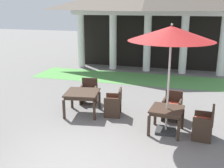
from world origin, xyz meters
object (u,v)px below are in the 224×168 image
at_px(patio_umbrella_mid_left, 171,35).
at_px(patio_chair_mid_left_north, 172,107).
at_px(patio_table_mid_left, 167,112).
at_px(patio_chair_mid_left_east, 204,123).
at_px(patio_table_mid_right, 82,95).
at_px(patio_chair_mid_right_north, 89,92).
at_px(patio_chair_mid_right_east, 114,103).

bearing_deg(patio_umbrella_mid_left, patio_chair_mid_left_north, 84.64).
distance_m(patio_table_mid_left, patio_chair_mid_left_east, 1.01).
height_order(patio_table_mid_right, patio_chair_mid_right_north, patio_chair_mid_right_north).
xyz_separation_m(patio_chair_mid_left_east, patio_chair_mid_right_east, (-2.70, 0.89, -0.01)).
distance_m(patio_table_mid_right, patio_chair_mid_right_east, 1.05).
height_order(patio_chair_mid_left_north, patio_chair_mid_right_east, patio_chair_mid_right_east).
distance_m(patio_umbrella_mid_left, patio_chair_mid_right_north, 4.03).
distance_m(patio_chair_mid_left_east, patio_chair_mid_right_east, 2.85).
relative_size(patio_chair_mid_right_east, patio_chair_mid_right_north, 0.99).
bearing_deg(patio_umbrella_mid_left, patio_chair_mid_right_north, 150.08).
xyz_separation_m(patio_chair_mid_left_north, patio_chair_mid_right_north, (-2.97, 0.67, -0.00)).
distance_m(patio_table_mid_left, patio_chair_mid_right_east, 1.90).
bearing_deg(patio_table_mid_left, patio_chair_mid_right_east, 154.99).
xyz_separation_m(patio_umbrella_mid_left, patio_chair_mid_right_north, (-2.88, 1.66, -2.28)).
bearing_deg(patio_table_mid_right, patio_chair_mid_right_north, 98.79).
height_order(patio_chair_mid_left_east, patio_chair_mid_right_north, patio_chair_mid_left_east).
bearing_deg(patio_chair_mid_left_north, patio_table_mid_right, 12.37).
bearing_deg(patio_table_mid_left, patio_chair_mid_left_east, -5.36).
xyz_separation_m(patio_table_mid_left, patio_umbrella_mid_left, (0.00, 0.00, 2.08)).
bearing_deg(patio_umbrella_mid_left, patio_table_mid_right, 166.73).
bearing_deg(patio_umbrella_mid_left, patio_chair_mid_left_east, -5.36).
height_order(patio_table_mid_left, patio_umbrella_mid_left, patio_umbrella_mid_left).
bearing_deg(patio_chair_mid_left_north, patio_chair_mid_right_east, 11.36).
bearing_deg(patio_chair_mid_right_east, patio_chair_mid_left_north, -92.80).
height_order(patio_table_mid_left, patio_table_mid_right, patio_table_mid_right).
distance_m(patio_chair_mid_left_north, patio_chair_mid_right_north, 3.05).
distance_m(patio_table_mid_right, patio_chair_mid_right_north, 1.06).
bearing_deg(patio_chair_mid_right_north, patio_umbrella_mid_left, 141.28).
relative_size(patio_table_mid_left, patio_chair_mid_right_north, 1.06).
bearing_deg(patio_chair_mid_right_east, patio_table_mid_right, 90.00).
distance_m(patio_table_mid_left, patio_table_mid_right, 2.80).
bearing_deg(patio_chair_mid_right_east, patio_umbrella_mid_left, -123.81).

